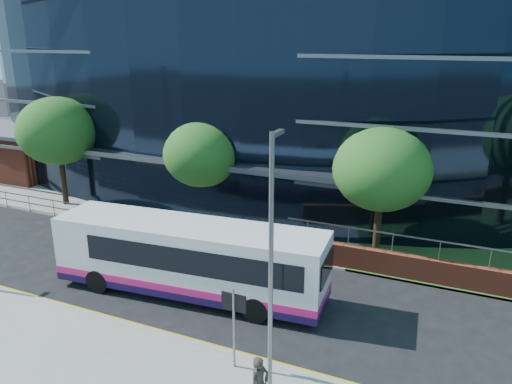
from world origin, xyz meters
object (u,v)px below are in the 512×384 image
at_px(tree_far_c, 382,170).
at_px(streetlight_east, 271,262).
at_px(brick_pavilion, 19,150).
at_px(tree_far_a, 58,131).
at_px(tree_far_b, 202,154).
at_px(street_sign, 234,312).
at_px(city_bus, 191,258).

xyz_separation_m(tree_far_c, streetlight_east, (-1.00, -11.17, -0.10)).
bearing_deg(tree_far_c, brick_pavilion, 171.18).
bearing_deg(tree_far_a, tree_far_b, 2.86).
xyz_separation_m(tree_far_b, tree_far_c, (10.00, -0.50, 0.33)).
bearing_deg(tree_far_c, street_sign, -103.29).
distance_m(brick_pavilion, tree_far_a, 10.48).
relative_size(brick_pavilion, streetlight_east, 1.08).
relative_size(tree_far_a, tree_far_b, 1.15).
relative_size(brick_pavilion, tree_far_c, 1.32).
distance_m(brick_pavilion, street_sign, 30.49).
bearing_deg(streetlight_east, tree_far_b, 127.63).
height_order(tree_far_c, city_bus, tree_far_c).
height_order(tree_far_b, tree_far_c, tree_far_c).
bearing_deg(tree_far_a, city_bus, -26.45).
distance_m(street_sign, tree_far_b, 13.54).
height_order(brick_pavilion, streetlight_east, streetlight_east).
bearing_deg(tree_far_c, streetlight_east, -95.11).
bearing_deg(city_bus, brick_pavilion, 148.63).
bearing_deg(tree_far_c, tree_far_a, 180.00).
height_order(street_sign, streetlight_east, streetlight_east).
bearing_deg(tree_far_c, tree_far_b, 177.14).
distance_m(street_sign, tree_far_a, 20.63).
height_order(tree_far_c, streetlight_east, streetlight_east).
bearing_deg(tree_far_a, tree_far_c, 0.00).
bearing_deg(tree_far_c, city_bus, -133.34).
relative_size(brick_pavilion, city_bus, 0.73).
bearing_deg(tree_far_b, tree_far_c, -2.86).
distance_m(brick_pavilion, streetlight_east, 32.19).
bearing_deg(tree_far_b, tree_far_a, -177.14).
bearing_deg(street_sign, tree_far_a, 148.83).
relative_size(tree_far_b, streetlight_east, 0.76).
distance_m(street_sign, streetlight_east, 2.80).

